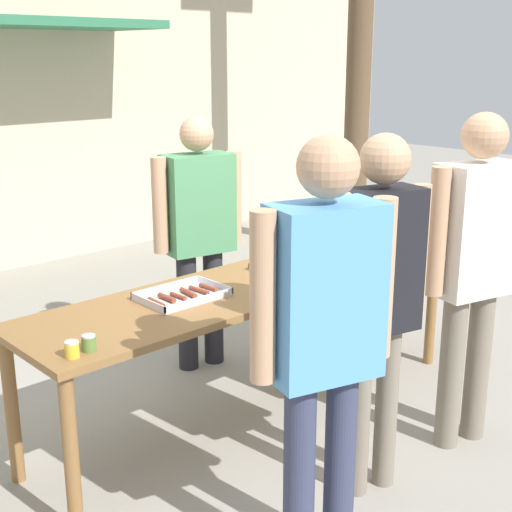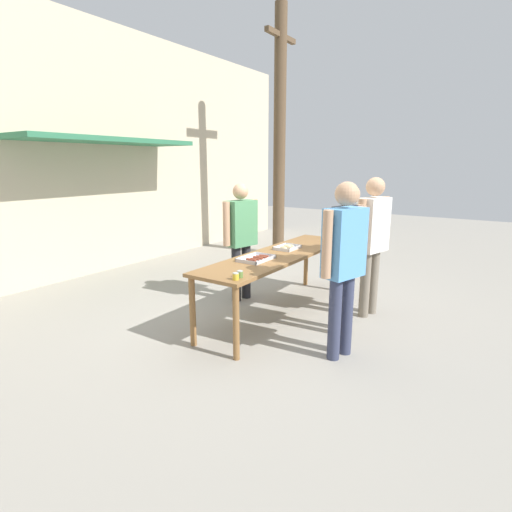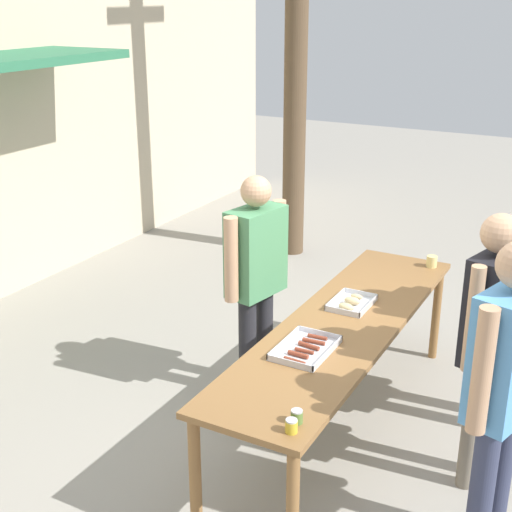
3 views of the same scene
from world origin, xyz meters
name	(u,v)px [view 1 (image 1 of 3)]	position (x,y,z in m)	size (l,w,h in m)	color
ground_plane	(256,412)	(0.00, 0.00, 0.00)	(24.00, 24.00, 0.00)	gray
serving_table	(256,295)	(0.00, 0.00, 0.76)	(2.93, 0.73, 0.85)	brown
food_tray_sausages	(183,295)	(-0.50, 0.05, 0.86)	(0.46, 0.31, 0.04)	silver
food_tray_buns	(284,266)	(0.28, 0.05, 0.87)	(0.37, 0.27, 0.06)	silver
condiment_jar_mustard	(72,349)	(-1.33, -0.25, 0.89)	(0.06, 0.06, 0.07)	gold
condiment_jar_ketchup	(89,343)	(-1.24, -0.24, 0.89)	(0.06, 0.06, 0.07)	#567A38
beer_cup	(422,242)	(1.32, -0.24, 0.90)	(0.09, 0.09, 0.09)	#DBC67A
person_server_behind_table	(199,223)	(0.20, 0.78, 1.03)	(0.65, 0.33, 1.74)	#232328
person_customer_holding_hotdog	(324,324)	(-0.72, -1.17, 1.11)	(0.62, 0.36, 1.85)	#333851
person_customer_with_cup	(474,254)	(0.63, -1.03, 1.10)	(0.63, 0.35, 1.85)	#756B5B
person_customer_waiting_in_line	(379,283)	(-0.11, -0.97, 1.09)	(0.53, 0.30, 1.79)	#756B5B
utility_pole	(361,0)	(3.23, 1.92, 2.65)	(1.10, 0.26, 5.18)	brown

